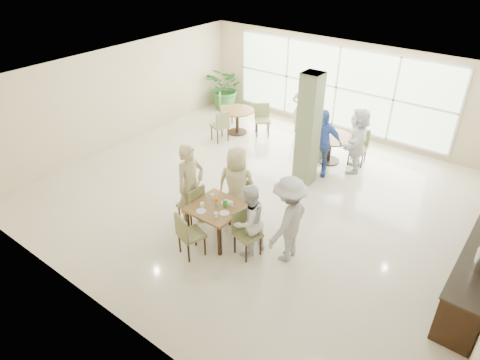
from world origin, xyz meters
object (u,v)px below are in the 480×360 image
Objects in this scene: main_table at (217,210)px; adult_b at (358,140)px; teen_standing at (289,219)px; round_table_left at (237,116)px; potted_plant at (226,88)px; adult_a at (321,143)px; teen_right at (249,220)px; adult_standing at (301,108)px; round_table_right at (330,142)px; teen_far at (237,185)px; teen_left at (191,186)px.

adult_b is (1.03, 4.38, 0.20)m from main_table.
round_table_left is at bearing -134.93° from teen_standing.
potted_plant is 7.92m from teen_standing.
teen_standing is 3.44m from adult_a.
teen_standing reaches higher than teen_right.
main_table is at bearing 82.90° from adult_standing.
adult_b is at bearing 76.76° from main_table.
round_table_left and round_table_right have the same top height.
teen_far reaches higher than round_table_left.
adult_b is at bearing -175.88° from teen_standing.
teen_standing is at bearing -73.69° from round_table_right.
main_table is 5.19m from round_table_left.
adult_standing is (-2.14, 5.57, 0.03)m from teen_right.
potted_plant is (-1.52, 1.35, 0.19)m from round_table_left.
adult_b is at bearing 0.58° from round_table_left.
adult_b reaches higher than main_table.
round_table_right is 0.67× the size of teen_far.
round_table_right is 2.03m from adult_standing.
main_table is 5.74m from adult_standing.
round_table_right is 0.79m from adult_b.
teen_right reaches higher than potted_plant.
round_table_left is 0.87× the size of round_table_right.
teen_left reaches higher than teen_right.
teen_right reaches higher than round_table_left.
round_table_left is at bearing 18.90° from adult_standing.
adult_b is (-0.44, 4.04, -0.03)m from teen_standing.
adult_a is (0.39, 3.61, 0.22)m from main_table.
round_table_left is at bearing 148.15° from adult_a.
teen_right is at bearing -47.70° from potted_plant.
potted_plant reaches higher than round_table_left.
teen_left is at bearing 175.66° from main_table.
teen_right is 4.38m from adult_b.
potted_plant is 0.84× the size of teen_standing.
adult_a is (4.76, -2.08, 0.14)m from potted_plant.
adult_standing is (-2.81, 5.24, -0.10)m from teen_standing.
round_table_right is 4.46m from teen_left.
teen_left is 1.05× the size of teen_standing.
teen_left reaches higher than adult_standing.
adult_standing is at bearing -132.58° from adult_b.
teen_standing reaches higher than adult_b.
teen_left reaches higher than round_table_left.
main_table and round_table_right have the same top height.
main_table is at bearing -93.79° from round_table_right.
adult_standing reaches higher than main_table.
adult_b reaches higher than potted_plant.
round_table_right is 0.77× the size of potted_plant.
adult_b is (0.64, 0.77, -0.03)m from adult_a.
teen_far is 1.01× the size of adult_b.
teen_left is at bearing -37.98° from adult_b.
teen_far reaches higher than adult_b.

